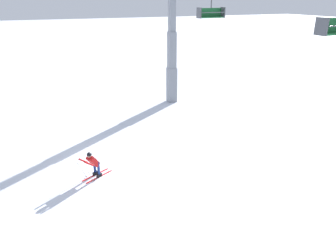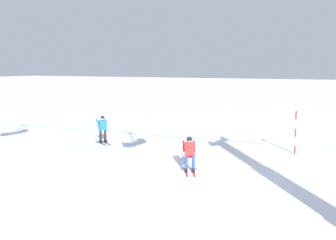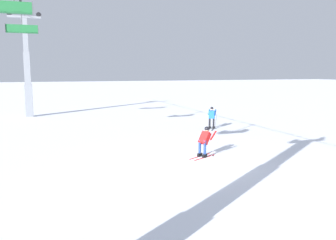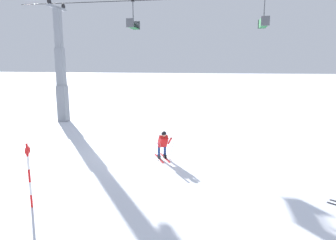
{
  "view_description": "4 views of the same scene",
  "coord_description": "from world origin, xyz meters",
  "px_view_note": "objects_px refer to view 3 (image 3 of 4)",
  "views": [
    {
      "loc": [
        15.03,
        -3.06,
        8.48
      ],
      "look_at": [
        1.07,
        2.78,
        2.59
      ],
      "focal_mm": 33.7,
      "sensor_mm": 36.0,
      "label": 1
    },
    {
      "loc": [
        -6.56,
        15.95,
        4.53
      ],
      "look_at": [
        0.2,
        2.24,
        2.63
      ],
      "focal_mm": 47.56,
      "sensor_mm": 36.0,
      "label": 2
    },
    {
      "loc": [
        -14.17,
        6.22,
        4.18
      ],
      "look_at": [
        0.03,
        1.05,
        2.04
      ],
      "focal_mm": 36.99,
      "sensor_mm": 36.0,
      "label": 3
    },
    {
      "loc": [
        3.65,
        -15.59,
        4.75
      ],
      "look_at": [
        0.48,
        2.46,
        1.32
      ],
      "focal_mm": 32.68,
      "sensor_mm": 36.0,
      "label": 4
    }
  ],
  "objects_px": {
    "chairlift_seat_middle": "(22,29)",
    "chairlift_seat_second": "(14,7)",
    "skier_carving_main": "(205,139)",
    "lift_tower_far": "(27,73)",
    "skier_distant_uphill": "(212,116)"
  },
  "relations": [
    {
      "from": "skier_carving_main",
      "to": "lift_tower_far",
      "type": "relative_size",
      "value": 0.18
    },
    {
      "from": "skier_distant_uphill",
      "to": "lift_tower_far",
      "type": "bearing_deg",
      "value": 46.96
    },
    {
      "from": "chairlift_seat_second",
      "to": "chairlift_seat_middle",
      "type": "xyz_separation_m",
      "value": [
        7.84,
        0.0,
        -0.24
      ]
    },
    {
      "from": "skier_carving_main",
      "to": "lift_tower_far",
      "type": "xyz_separation_m",
      "value": [
        19.18,
        8.57,
        3.16
      ]
    },
    {
      "from": "chairlift_seat_middle",
      "to": "skier_distant_uphill",
      "type": "relative_size",
      "value": 1.44
    },
    {
      "from": "chairlift_seat_second",
      "to": "lift_tower_far",
      "type": "bearing_deg",
      "value": 0.0
    },
    {
      "from": "skier_distant_uphill",
      "to": "chairlift_seat_middle",
      "type": "bearing_deg",
      "value": 64.83
    },
    {
      "from": "chairlift_seat_middle",
      "to": "chairlift_seat_second",
      "type": "bearing_deg",
      "value": -180.0
    },
    {
      "from": "skier_carving_main",
      "to": "chairlift_seat_second",
      "type": "relative_size",
      "value": 0.81
    },
    {
      "from": "skier_carving_main",
      "to": "skier_distant_uphill",
      "type": "height_order",
      "value": "skier_distant_uphill"
    },
    {
      "from": "chairlift_seat_second",
      "to": "chairlift_seat_middle",
      "type": "relative_size",
      "value": 0.9
    },
    {
      "from": "lift_tower_far",
      "to": "chairlift_seat_second",
      "type": "relative_size",
      "value": 4.41
    },
    {
      "from": "lift_tower_far",
      "to": "chairlift_seat_middle",
      "type": "height_order",
      "value": "lift_tower_far"
    },
    {
      "from": "chairlift_seat_middle",
      "to": "skier_distant_uphill",
      "type": "xyz_separation_m",
      "value": [
        -5.97,
        -12.71,
        -6.38
      ]
    },
    {
      "from": "skier_carving_main",
      "to": "chairlift_seat_middle",
      "type": "xyz_separation_m",
      "value": [
        13.28,
        8.57,
        6.44
      ]
    }
  ]
}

